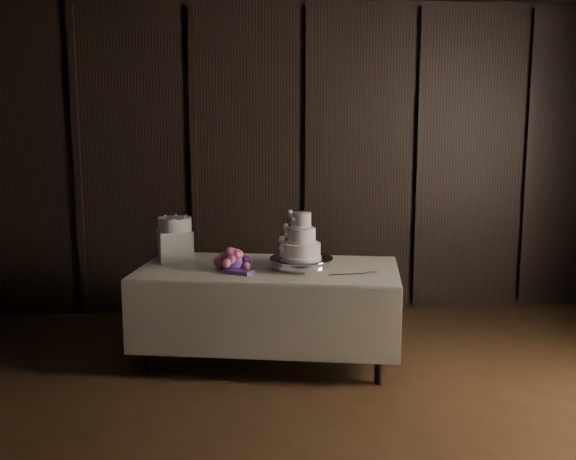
{
  "coord_description": "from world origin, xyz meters",
  "views": [
    {
      "loc": [
        -0.65,
        -3.05,
        1.89
      ],
      "look_at": [
        -0.29,
        2.05,
        1.05
      ],
      "focal_mm": 42.0,
      "sensor_mm": 36.0,
      "label": 1
    }
  ],
  "objects_px": {
    "bouquet": "(232,261)",
    "cake_stand": "(301,264)",
    "wedding_cake": "(298,240)",
    "small_cake": "(175,224)",
    "box_pedestal": "(175,246)",
    "display_table": "(269,310)"
  },
  "relations": [
    {
      "from": "display_table",
      "to": "small_cake",
      "type": "xyz_separation_m",
      "value": [
        -0.74,
        0.27,
        0.65
      ]
    },
    {
      "from": "display_table",
      "to": "wedding_cake",
      "type": "relative_size",
      "value": 6.13
    },
    {
      "from": "bouquet",
      "to": "cake_stand",
      "type": "bearing_deg",
      "value": -0.34
    },
    {
      "from": "cake_stand",
      "to": "box_pedestal",
      "type": "height_order",
      "value": "box_pedestal"
    },
    {
      "from": "cake_stand",
      "to": "box_pedestal",
      "type": "relative_size",
      "value": 1.86
    },
    {
      "from": "wedding_cake",
      "to": "bouquet",
      "type": "xyz_separation_m",
      "value": [
        -0.5,
        0.02,
        -0.16
      ]
    },
    {
      "from": "wedding_cake",
      "to": "small_cake",
      "type": "bearing_deg",
      "value": 152.24
    },
    {
      "from": "cake_stand",
      "to": "bouquet",
      "type": "bearing_deg",
      "value": 179.66
    },
    {
      "from": "cake_stand",
      "to": "small_cake",
      "type": "relative_size",
      "value": 1.82
    },
    {
      "from": "wedding_cake",
      "to": "box_pedestal",
      "type": "xyz_separation_m",
      "value": [
        -0.96,
        0.37,
        -0.1
      ]
    },
    {
      "from": "cake_stand",
      "to": "display_table",
      "type": "bearing_deg",
      "value": 158.86
    },
    {
      "from": "bouquet",
      "to": "box_pedestal",
      "type": "height_order",
      "value": "box_pedestal"
    },
    {
      "from": "cake_stand",
      "to": "wedding_cake",
      "type": "relative_size",
      "value": 1.39
    },
    {
      "from": "wedding_cake",
      "to": "cake_stand",
      "type": "bearing_deg",
      "value": 23.33
    },
    {
      "from": "cake_stand",
      "to": "box_pedestal",
      "type": "bearing_deg",
      "value": 159.9
    },
    {
      "from": "small_cake",
      "to": "wedding_cake",
      "type": "bearing_deg",
      "value": -21.35
    },
    {
      "from": "cake_stand",
      "to": "small_cake",
      "type": "height_order",
      "value": "small_cake"
    },
    {
      "from": "cake_stand",
      "to": "small_cake",
      "type": "distance_m",
      "value": 1.08
    },
    {
      "from": "bouquet",
      "to": "small_cake",
      "type": "relative_size",
      "value": 1.56
    },
    {
      "from": "display_table",
      "to": "cake_stand",
      "type": "distance_m",
      "value": 0.47
    },
    {
      "from": "wedding_cake",
      "to": "bouquet",
      "type": "height_order",
      "value": "wedding_cake"
    },
    {
      "from": "wedding_cake",
      "to": "small_cake",
      "type": "distance_m",
      "value": 1.03
    }
  ]
}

